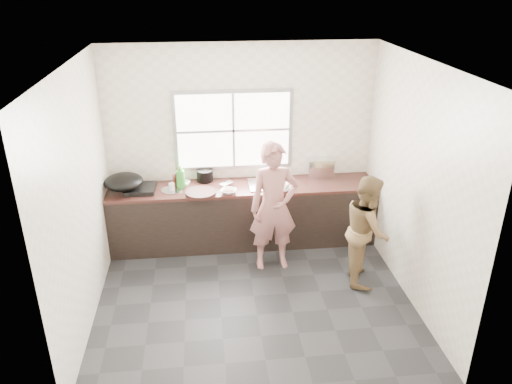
{
  "coord_description": "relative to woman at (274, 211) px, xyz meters",
  "views": [
    {
      "loc": [
        -0.52,
        -4.84,
        3.53
      ],
      "look_at": [
        0.1,
        0.65,
        1.05
      ],
      "focal_mm": 35.0,
      "sensor_mm": 36.0,
      "label": 1
    }
  ],
  "objects": [
    {
      "name": "pot_lid_left",
      "position": [
        -1.71,
        0.68,
        0.09
      ],
      "size": [
        0.32,
        0.32,
        0.01
      ],
      "primitive_type": "cylinder",
      "rotation": [
        0.0,
        0.0,
        0.15
      ],
      "color": "silver",
      "rests_on": "countertop"
    },
    {
      "name": "wall_right",
      "position": [
        1.48,
        -0.65,
        0.57
      ],
      "size": [
        0.01,
        3.2,
        2.7
      ],
      "primitive_type": "cube",
      "color": "silver",
      "rests_on": "ground"
    },
    {
      "name": "cutting_board",
      "position": [
        -0.89,
        0.43,
        0.1
      ],
      "size": [
        0.45,
        0.45,
        0.04
      ],
      "primitive_type": "cylinder",
      "rotation": [
        0.0,
        0.0,
        -0.14
      ],
      "color": "black",
      "rests_on": "countertop"
    },
    {
      "name": "burner",
      "position": [
        -1.68,
        0.64,
        0.11
      ],
      "size": [
        0.4,
        0.4,
        0.06
      ],
      "primitive_type": "cube",
      "rotation": [
        0.0,
        0.0,
        -0.04
      ],
      "color": "black",
      "rests_on": "countertop"
    },
    {
      "name": "wall_left",
      "position": [
        -2.13,
        -0.65,
        0.57
      ],
      "size": [
        0.01,
        3.2,
        2.7
      ],
      "primitive_type": "cube",
      "color": "beige",
      "rests_on": "ground"
    },
    {
      "name": "plate_food",
      "position": [
        -1.15,
        0.82,
        0.09
      ],
      "size": [
        0.32,
        0.32,
        0.02
      ],
      "primitive_type": "cylinder",
      "rotation": [
        0.0,
        0.0,
        0.39
      ],
      "color": "silver",
      "rests_on": "countertop"
    },
    {
      "name": "floor",
      "position": [
        -0.32,
        -0.65,
        -0.78
      ],
      "size": [
        3.6,
        3.2,
        0.01
      ],
      "primitive_type": "cube",
      "color": "#262629",
      "rests_on": "ground"
    },
    {
      "name": "sink",
      "position": [
        0.03,
        0.64,
        0.09
      ],
      "size": [
        0.55,
        0.45,
        0.02
      ],
      "primitive_type": "cube",
      "color": "silver",
      "rests_on": "countertop"
    },
    {
      "name": "cleaver",
      "position": [
        -0.54,
        0.66,
        0.12
      ],
      "size": [
        0.2,
        0.19,
        0.01
      ],
      "primitive_type": "cube",
      "rotation": [
        0.0,
        0.0,
        0.73
      ],
      "color": "silver",
      "rests_on": "cutting_board"
    },
    {
      "name": "pot_lid_right",
      "position": [
        -1.27,
        0.59,
        0.09
      ],
      "size": [
        0.32,
        0.32,
        0.01
      ],
      "primitive_type": "cylinder",
      "rotation": [
        0.0,
        0.0,
        0.19
      ],
      "color": "#B7BABF",
      "rests_on": "countertop"
    },
    {
      "name": "bowl_crabs",
      "position": [
        0.14,
        0.49,
        0.11
      ],
      "size": [
        0.21,
        0.21,
        0.06
      ],
      "primitive_type": "imported",
      "rotation": [
        0.0,
        0.0,
        -0.13
      ],
      "color": "silver",
      "rests_on": "countertop"
    },
    {
      "name": "window_frame",
      "position": [
        -0.42,
        0.94,
        0.77
      ],
      "size": [
        1.6,
        0.05,
        1.1
      ],
      "primitive_type": "cube",
      "color": "#9EA0A5",
      "rests_on": "wall_back"
    },
    {
      "name": "window_glazing",
      "position": [
        -0.42,
        0.92,
        0.77
      ],
      "size": [
        1.5,
        0.01,
        1.0
      ],
      "primitive_type": "cube",
      "color": "white",
      "rests_on": "window_frame"
    },
    {
      "name": "ceiling",
      "position": [
        -0.32,
        -0.65,
        1.93
      ],
      "size": [
        3.6,
        3.2,
        0.01
      ],
      "primitive_type": "cube",
      "color": "silver",
      "rests_on": "wall_back"
    },
    {
      "name": "bottle_brown_short",
      "position": [
        -0.82,
        0.87,
        0.16
      ],
      "size": [
        0.14,
        0.14,
        0.15
      ],
      "primitive_type": "imported",
      "rotation": [
        0.0,
        0.0,
        -0.15
      ],
      "color": "#4F3613",
      "rests_on": "countertop"
    },
    {
      "name": "black_pot",
      "position": [
        -0.83,
        0.87,
        0.16
      ],
      "size": [
        0.25,
        0.25,
        0.16
      ],
      "primitive_type": "cylinder",
      "rotation": [
        0.0,
        0.0,
        0.13
      ],
      "color": "black",
      "rests_on": "countertop"
    },
    {
      "name": "bottle_brown_tall",
      "position": [
        -1.2,
        0.73,
        0.19
      ],
      "size": [
        0.12,
        0.12,
        0.21
      ],
      "primitive_type": "imported",
      "rotation": [
        0.0,
        0.0,
        0.26
      ],
      "color": "#401710",
      "rests_on": "countertop"
    },
    {
      "name": "cabinet",
      "position": [
        -0.32,
        0.64,
        -0.37
      ],
      "size": [
        3.6,
        0.62,
        0.82
      ],
      "primitive_type": "cube",
      "color": "black",
      "rests_on": "floor"
    },
    {
      "name": "person_side",
      "position": [
        1.06,
        -0.43,
        -0.09
      ],
      "size": [
        0.64,
        0.75,
        1.37
      ],
      "primitive_type": "imported",
      "rotation": [
        0.0,
        0.0,
        1.38
      ],
      "color": "brown",
      "rests_on": "floor"
    },
    {
      "name": "wall_back",
      "position": [
        -0.32,
        0.96,
        0.57
      ],
      "size": [
        3.6,
        0.01,
        2.7
      ],
      "primitive_type": "cube",
      "color": "silver",
      "rests_on": "ground"
    },
    {
      "name": "wall_front",
      "position": [
        -0.32,
        -2.25,
        0.57
      ],
      "size": [
        3.6,
        0.01,
        2.7
      ],
      "primitive_type": "cube",
      "color": "silver",
      "rests_on": "ground"
    },
    {
      "name": "faucet",
      "position": [
        0.03,
        0.84,
        0.23
      ],
      "size": [
        0.02,
        0.02,
        0.3
      ],
      "primitive_type": "cylinder",
      "color": "silver",
      "rests_on": "countertop"
    },
    {
      "name": "bowl_mince",
      "position": [
        -0.53,
        0.43,
        0.11
      ],
      "size": [
        0.26,
        0.26,
        0.05
      ],
      "primitive_type": "imported",
      "rotation": [
        0.0,
        0.0,
        -0.37
      ],
      "color": "white",
      "rests_on": "countertop"
    },
    {
      "name": "glass_jar",
      "position": [
        -1.27,
        0.58,
        0.13
      ],
      "size": [
        0.09,
        0.09,
        0.11
      ],
      "primitive_type": "cylinder",
      "rotation": [
        0.0,
        0.0,
        -0.17
      ],
      "color": "silver",
      "rests_on": "countertop"
    },
    {
      "name": "wok",
      "position": [
        -1.88,
        0.59,
        0.24
      ],
      "size": [
        0.57,
        0.57,
        0.19
      ],
      "primitive_type": "ellipsoid",
      "rotation": [
        0.0,
        0.0,
        0.15
      ],
      "color": "black",
      "rests_on": "burner"
    },
    {
      "name": "bowl_held",
      "position": [
        0.21,
        0.43,
        0.12
      ],
      "size": [
        0.28,
        0.28,
        0.07
      ],
      "primitive_type": "imported",
      "rotation": [
        0.0,
        0.0,
        -0.34
      ],
      "color": "white",
      "rests_on": "countertop"
    },
    {
      "name": "woman",
      "position": [
        0.0,
        0.0,
        0.0
      ],
      "size": [
        0.59,
        0.41,
        1.56
      ],
      "primitive_type": "imported",
      "rotation": [
        0.0,
        0.0,
        0.07
      ],
      "color": "#B8736E",
      "rests_on": "floor"
    },
    {
      "name": "countertop",
      "position": [
        -0.32,
        0.64,
        0.06
      ],
      "size": [
        3.6,
        0.64,
        0.04
      ],
      "primitive_type": "cube",
      "color": "#391C17",
      "rests_on": "cabinet"
    },
    {
      "name": "dish_rack",
      "position": [
        0.78,
        0.87,
        0.21
      ],
      "size": [
        0.37,
        0.27,
        0.27
      ],
      "primitive_type": "cube",
      "rotation": [
        0.0,
        0.0,
        -0.05
      ],
      "color": "silver",
      "rests_on": "countertop"
    },
    {
      "name": "bottle_green",
      "position": [
        -1.15,
        0.68,
        0.25
      ],
      "size": [
        0.16,
        0.16,
        0.33
      ],
      "primitive_type": "imported",
      "rotation": [
        0.0,
        0.0,
        -0.24
      ],
      "color": "green",
      "rests_on": "countertop"
    }
  ]
}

